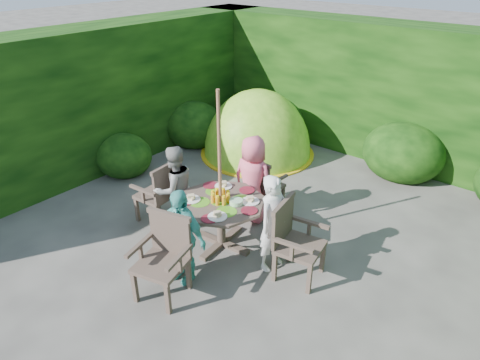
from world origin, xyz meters
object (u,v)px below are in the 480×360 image
Objects in this scene: garden_chair_left at (160,192)px; child_left at (175,189)px; child_right at (273,223)px; dome_tent at (257,153)px; child_back at (253,180)px; garden_chair_right at (294,240)px; child_front at (181,236)px; parasol_pole at (220,174)px; garden_chair_back at (262,184)px; patio_table at (221,208)px; garden_chair_front at (164,255)px.

child_left is (0.30, 0.03, 0.14)m from garden_chair_left.
child_right is at bearing 109.77° from child_left.
dome_tent is (-0.69, 2.81, -0.64)m from child_left.
child_back reaches higher than child_left.
garden_chair_left is 1.37m from child_back.
child_back is (1.00, 0.91, 0.17)m from garden_chair_left.
child_front is (-1.00, -0.91, 0.10)m from garden_chair_right.
child_left is 1.13m from child_back.
garden_chair_back is at bearing 96.75° from parasol_pole.
child_left is at bearing -84.47° from dome_tent.
garden_chair_left is 1.08× the size of garden_chair_back.
patio_table is 1.43× the size of garden_chair_left.
garden_chair_front is at bearing -84.50° from parasol_pole.
child_left reaches higher than garden_chair_back.
garden_chair_right is at bearing 5.84° from patio_table.
child_front is (0.09, -0.80, -0.48)m from parasol_pole.
garden_chair_front is 0.72× the size of child_back.
garden_chair_right is 0.76× the size of child_left.
parasol_pole is 0.93m from child_front.
patio_table is at bearing 91.08° from garden_chair_left.
child_left is at bearing 100.11° from child_right.
parasol_pole is 1.28m from garden_chair_back.
child_back reaches higher than garden_chair_left.
child_left is (-0.90, 1.00, 0.12)m from garden_chair_front.
child_left is at bearing 116.93° from garden_chair_front.
child_front is at bearing 122.29° from garden_chair_right.
parasol_pole is 2.27× the size of garden_chair_right.
dome_tent is (-1.49, 2.72, -1.10)m from parasol_pole.
child_back is at bearing 55.11° from child_right.
child_back is at bearing -62.29° from dome_tent.
garden_chair_right is at bearing 38.90° from child_front.
patio_table is 1.07× the size of child_front.
garden_chair_back is at bearing 136.47° from garden_chair_left.
child_front is at bearing 98.63° from garden_chair_back.
garden_chair_left is at bearing 146.87° from child_front.
garden_chair_back is 0.64× the size of child_back.
patio_table is 1.03× the size of child_right.
child_front is at bearing 145.11° from child_right.
parasol_pole reaches higher than child_right.
garden_chair_front is (1.20, -0.97, 0.02)m from garden_chair_left.
garden_chair_back is at bearing 41.17° from garden_chair_right.
garden_chair_right is 3.70m from dome_tent.
dome_tent is at bearing 44.81° from child_right.
garden_chair_right is at bearing 5.89° from parasol_pole.
garden_chair_front is at bearing -89.61° from child_front.
child_front is (-0.02, 0.30, 0.10)m from garden_chair_front.
dome_tent reaches higher than child_front.
garden_chair_right is at bearing -53.70° from dome_tent.
child_right is at bearing 135.16° from child_back.
child_front reaches higher than garden_chair_left.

